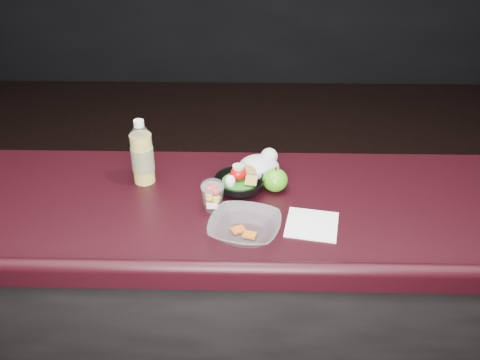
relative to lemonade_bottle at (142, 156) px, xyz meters
name	(u,v)px	position (x,y,z in m)	size (l,w,h in m)	color
counter	(248,313)	(0.38, -0.14, -0.61)	(4.06, 0.71, 1.02)	black
lemonade_bottle	(142,156)	(0.00, 0.00, 0.00)	(0.08, 0.08, 0.24)	gold
fruit_cup	(213,195)	(0.26, -0.17, -0.04)	(0.08, 0.08, 0.11)	white
green_apple	(275,180)	(0.46, -0.05, -0.06)	(0.09, 0.09, 0.09)	#287E0E
plastic_bag	(260,166)	(0.41, 0.03, -0.05)	(0.15, 0.12, 0.11)	silver
snack_bowl	(239,183)	(0.34, -0.06, -0.07)	(0.18, 0.18, 0.10)	black
takeout_bowl	(245,228)	(0.36, -0.31, -0.07)	(0.26, 0.26, 0.05)	silver
paper_napkin	(312,225)	(0.57, -0.25, -0.10)	(0.16, 0.16, 0.00)	white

